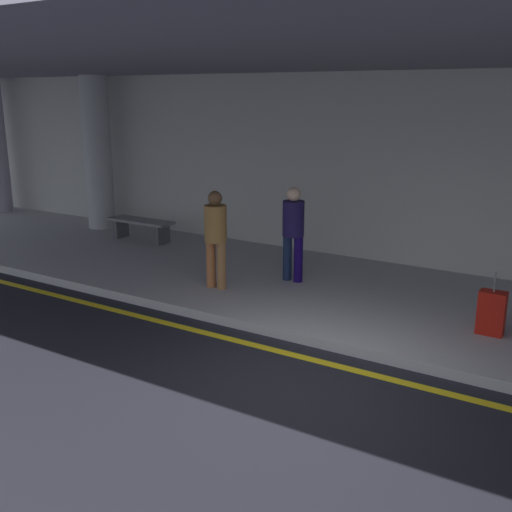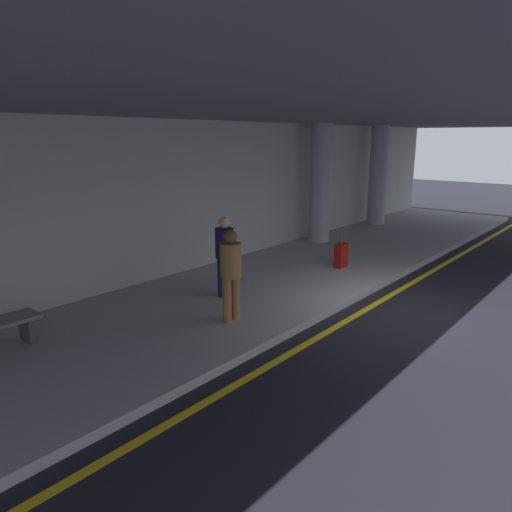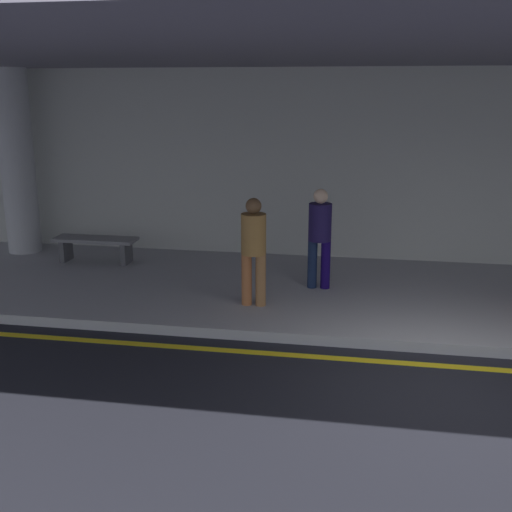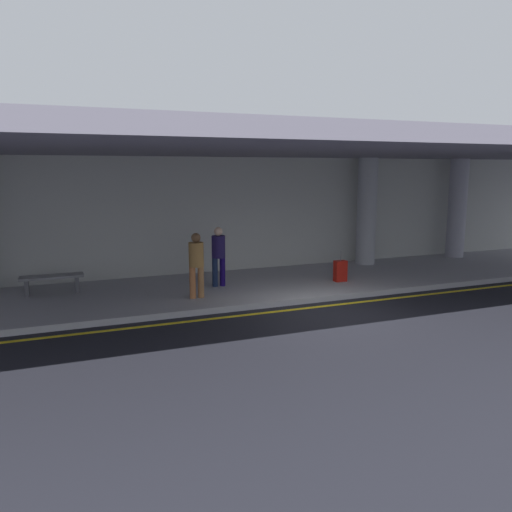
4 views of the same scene
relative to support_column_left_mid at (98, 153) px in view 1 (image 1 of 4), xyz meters
The scene contains 10 objects.
ground_plane 9.42m from the support_column_left_mid, 29.72° to the right, with size 60.00×60.00×0.00m, color black.
sidewalk 8.35m from the support_column_left_mid, 10.39° to the right, with size 26.00×4.20×0.15m, color #A6A6AD.
lane_stripe_yellow 9.13m from the support_column_left_mid, 26.19° to the right, with size 26.00×0.14×0.01m, color yellow.
support_column_left_mid is the anchor object (origin of this frame).
ceiling_overhang 8.47m from the support_column_left_mid, 13.81° to the right, with size 28.00×13.20×0.30m, color slate.
terminal_back_wall 8.04m from the support_column_left_mid, ahead, with size 26.00×0.30×3.80m, color #B2B3AF.
traveler_with_luggage 6.40m from the support_column_left_mid, 13.07° to the right, with size 0.38×0.38×1.68m.
person_waiting_for_ride 5.87m from the support_column_left_mid, 25.25° to the right, with size 0.38×0.38×1.68m.
suitcase_upright_primary 10.04m from the support_column_left_mid, 12.58° to the right, with size 0.36×0.22×0.90m.
bench_metal 2.40m from the support_column_left_mid, 17.19° to the right, with size 1.60×0.50×0.48m.
Camera 1 is at (3.04, -5.97, 3.40)m, focal length 42.33 mm.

